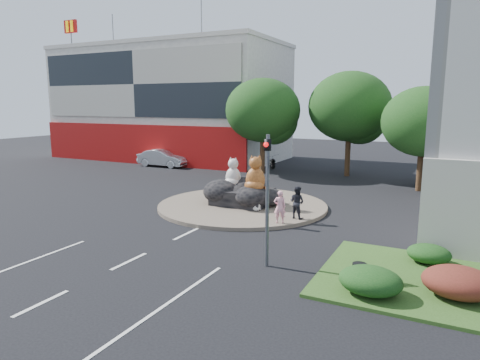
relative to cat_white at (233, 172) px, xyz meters
The scene contains 20 objects.
ground 10.45m from the cat_white, 85.87° to the right, with size 120.00×120.00×0.00m, color black.
roundabout_island 2.07m from the cat_white, 17.05° to the right, with size 10.00×10.00×0.20m, color brown.
rock_plinth 1.57m from the cat_white, 17.05° to the right, with size 3.20×2.60×0.90m, color black, non-canonical shape.
shophouse_block 25.06m from the cat_white, 134.31° to the left, with size 25.20×12.30×17.40m.
grass_verge 14.78m from the cat_white, 29.57° to the right, with size 10.00×6.00×0.12m, color #274517.
tree_left 12.68m from the cat_white, 105.10° to the left, with size 6.46×6.46×8.27m.
tree_mid 14.78m from the cat_white, 74.62° to the left, with size 6.84×6.84×8.76m.
tree_right 14.13m from the cat_white, 45.09° to the left, with size 5.70×5.70×7.30m.
hedge_near_green 13.49m from the cat_white, 43.46° to the right, with size 2.00×1.60×0.90m, color #133A12.
hedge_red 14.81m from the cat_white, 33.91° to the right, with size 2.20×1.76×0.99m, color #4E2015.
hedge_back_green 12.57m from the cat_white, 25.77° to the right, with size 1.60×1.28×0.72m, color #133A12.
traffic_light 10.21m from the cat_white, 54.67° to the right, with size 0.44×1.24×5.00m.
cat_white is the anchor object (origin of this frame).
cat_tabby 1.85m from the cat_white, 18.84° to the right, with size 1.29×1.11×2.14m, color #C07B28, non-canonical shape.
kitten_calico 1.77m from the cat_white, 131.20° to the right, with size 0.59×0.51×0.98m, color silver, non-canonical shape.
kitten_white 2.95m from the cat_white, 31.64° to the right, with size 0.47×0.40×0.78m, color silver, non-canonical shape.
pedestrian_pink 5.32m from the cat_white, 35.93° to the right, with size 0.60×0.39×1.65m, color pink.
pedestrian_dark 5.14m from the cat_white, 21.42° to the right, with size 0.83×0.64×1.70m, color black.
parked_car 17.63m from the cat_white, 140.60° to the left, with size 1.79×5.12×1.69m, color #B6BABF.
litter_bin 12.52m from the cat_white, 42.09° to the right, with size 0.49×0.49×0.62m, color black.
Camera 1 is at (11.05, -12.25, 6.10)m, focal length 32.00 mm.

